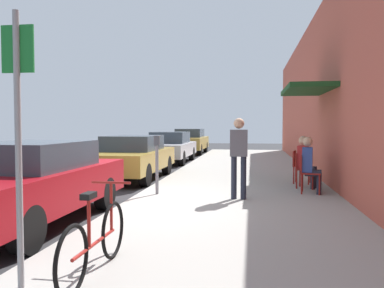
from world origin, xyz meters
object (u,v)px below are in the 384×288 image
object	(u,v)px
parked_car_0	(30,182)
parked_car_2	(170,147)
cafe_chair_0	(307,171)
seated_patron_1	(305,160)
parked_car_3	(190,141)
cafe_chair_1	(303,168)
street_sign	(18,128)
pedestrian_standing	(239,152)
parked_car_1	(132,157)
seated_patron_0	(310,163)
cafe_chair_2	(299,165)
bicycle_0	(95,240)
parking_meter	(157,160)

from	to	relation	value
parked_car_0	parked_car_2	bearing A→B (deg)	90.00
cafe_chair_0	seated_patron_1	size ratio (longest dim) A/B	0.67
parked_car_3	cafe_chair_1	size ratio (longest dim) A/B	5.06
seated_patron_1	street_sign	bearing A→B (deg)	-117.83
cafe_chair_1	pedestrian_standing	xyz separation A→B (m)	(-1.53, -1.73, 0.50)
parked_car_1	cafe_chair_1	world-z (taller)	parked_car_1
seated_patron_0	pedestrian_standing	bearing A→B (deg)	-149.17
cafe_chair_1	cafe_chair_2	xyz separation A→B (m)	(-0.00, 0.79, 0.00)
seated_patron_0	cafe_chair_1	size ratio (longest dim) A/B	1.48
parked_car_1	cafe_chair_0	size ratio (longest dim) A/B	5.06
cafe_chair_0	cafe_chair_2	world-z (taller)	same
parked_car_0	seated_patron_1	distance (m)	6.34
street_sign	bicycle_0	distance (m)	1.36
parked_car_2	seated_patron_0	bearing A→B (deg)	-58.72
seated_patron_1	cafe_chair_0	bearing A→B (deg)	-94.51
parked_car_0	cafe_chair_1	world-z (taller)	parked_car_0
parked_car_0	street_sign	bearing A→B (deg)	-60.40
parked_car_3	pedestrian_standing	distance (m)	15.24
parked_car_0	parking_meter	xyz separation A→B (m)	(1.55, 2.55, 0.16)
seated_patron_1	pedestrian_standing	xyz separation A→B (m)	(-1.58, -1.72, 0.30)
parked_car_0	parking_meter	distance (m)	2.99
parked_car_3	seated_patron_0	size ratio (longest dim) A/B	3.41
parked_car_3	seated_patron_1	world-z (taller)	parked_car_3
bicycle_0	cafe_chair_2	bearing A→B (deg)	67.78
parked_car_0	cafe_chair_1	distance (m)	6.31
parking_meter	cafe_chair_2	world-z (taller)	parking_meter
seated_patron_1	parked_car_0	bearing A→B (deg)	-141.62
cafe_chair_2	pedestrian_standing	bearing A→B (deg)	-121.14
parked_car_1	pedestrian_standing	world-z (taller)	pedestrian_standing
parked_car_3	pedestrian_standing	world-z (taller)	pedestrian_standing
seated_patron_0	cafe_chair_2	bearing A→B (deg)	92.11
parked_car_0	parked_car_3	xyz separation A→B (m)	(-0.00, 17.08, 0.04)
parked_car_0	street_sign	xyz separation A→B (m)	(1.50, -2.64, 0.91)
parked_car_0	cafe_chair_2	xyz separation A→B (m)	(4.91, 4.75, -0.10)
cafe_chair_1	pedestrian_standing	bearing A→B (deg)	-131.32
seated_patron_1	cafe_chair_2	world-z (taller)	seated_patron_1
parking_meter	seated_patron_0	size ratio (longest dim) A/B	1.02
parked_car_1	street_sign	distance (m)	8.52
parked_car_1	cafe_chair_0	world-z (taller)	parked_car_1
parking_meter	seated_patron_0	bearing A→B (deg)	10.15
pedestrian_standing	cafe_chair_2	bearing A→B (deg)	58.86
parked_car_1	cafe_chair_1	xyz separation A→B (m)	(4.92, -1.74, -0.08)
bicycle_0	cafe_chair_0	size ratio (longest dim) A/B	1.97
parked_car_2	seated_patron_0	size ratio (longest dim) A/B	3.41
parked_car_1	parked_car_0	bearing A→B (deg)	-90.00
pedestrian_standing	seated_patron_1	bearing A→B (deg)	47.31
seated_patron_0	cafe_chair_0	bearing A→B (deg)	170.35
parked_car_1	seated_patron_1	xyz separation A→B (m)	(4.97, -1.76, 0.11)
seated_patron_0	seated_patron_1	size ratio (longest dim) A/B	1.00
parked_car_3	cafe_chair_0	bearing A→B (deg)	-70.54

